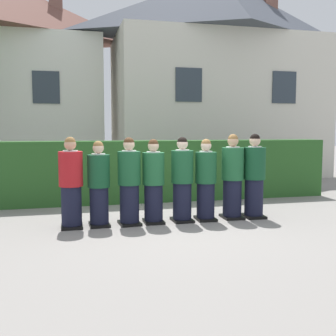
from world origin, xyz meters
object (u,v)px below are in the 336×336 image
object	(u,v)px
student_in_red_blazer	(71,185)
student_front_row_5	(206,182)
student_front_row_2	(129,183)
student_front_row_7	(254,178)
student_front_row_6	(232,178)
student_front_row_4	(182,181)
student_front_row_1	(99,186)
student_front_row_3	(153,183)

from	to	relation	value
student_in_red_blazer	student_front_row_5	size ratio (longest dim) A/B	1.03
student_in_red_blazer	student_front_row_2	size ratio (longest dim) A/B	1.01
student_in_red_blazer	student_front_row_7	size ratio (longest dim) A/B	0.97
student_front_row_6	student_in_red_blazer	bearing A→B (deg)	-179.23
student_front_row_4	student_front_row_7	xyz separation A→B (m)	(1.51, -0.01, 0.03)
student_front_row_1	student_front_row_5	xyz separation A→B (m)	(2.08, -0.00, 0.01)
student_front_row_2	student_front_row_7	xyz separation A→B (m)	(2.55, 0.01, 0.03)
student_front_row_5	student_front_row_7	world-z (taller)	student_front_row_7
student_front_row_3	student_front_row_1	bearing A→B (deg)	-179.76
student_front_row_3	student_front_row_5	xyz separation A→B (m)	(1.05, -0.01, -0.00)
student_front_row_2	student_front_row_7	size ratio (longest dim) A/B	0.97
student_front_row_4	student_front_row_2	bearing A→B (deg)	-178.92
student_front_row_2	student_front_row_5	distance (m)	1.52
student_in_red_blazer	student_front_row_2	xyz separation A→B (m)	(1.06, -0.01, -0.01)
student_in_red_blazer	student_front_row_6	bearing A→B (deg)	0.77
student_front_row_6	student_front_row_3	bearing A→B (deg)	-179.23
student_in_red_blazer	student_front_row_5	world-z (taller)	student_in_red_blazer
student_front_row_3	student_front_row_4	size ratio (longest dim) A/B	0.98
student_in_red_blazer	student_front_row_4	distance (m)	2.09
student_front_row_7	student_front_row_6	bearing A→B (deg)	174.93
student_front_row_5	student_front_row_7	xyz separation A→B (m)	(1.03, -0.01, 0.05)
student_in_red_blazer	student_front_row_2	bearing A→B (deg)	-0.35
student_in_red_blazer	student_front_row_6	distance (m)	3.15
student_front_row_6	student_front_row_5	bearing A→B (deg)	-177.03
student_front_row_4	student_front_row_3	bearing A→B (deg)	179.22
student_front_row_1	student_front_row_7	world-z (taller)	student_front_row_7
student_front_row_2	student_front_row_6	world-z (taller)	student_front_row_6
student_in_red_blazer	student_front_row_4	bearing A→B (deg)	0.36
student_front_row_5	student_front_row_6	xyz separation A→B (m)	(0.57, 0.03, 0.05)
student_front_row_5	student_front_row_1	bearing A→B (deg)	179.89
student_front_row_1	student_front_row_5	size ratio (longest dim) A/B	0.99
student_front_row_2	student_front_row_4	distance (m)	1.04
student_in_red_blazer	student_front_row_2	distance (m)	1.06
student_front_row_3	student_front_row_6	size ratio (longest dim) A/B	0.95
student_in_red_blazer	student_front_row_5	bearing A→B (deg)	0.28
student_front_row_6	student_front_row_7	xyz separation A→B (m)	(0.46, -0.04, 0.00)
student_front_row_1	student_front_row_7	bearing A→B (deg)	-0.27
student_front_row_4	student_front_row_7	size ratio (longest dim) A/B	0.97
student_front_row_1	student_front_row_7	xyz separation A→B (m)	(3.11, -0.01, 0.06)
student_front_row_5	student_front_row_2	bearing A→B (deg)	-179.28
student_front_row_2	student_front_row_4	world-z (taller)	same
student_front_row_2	student_front_row_3	distance (m)	0.47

